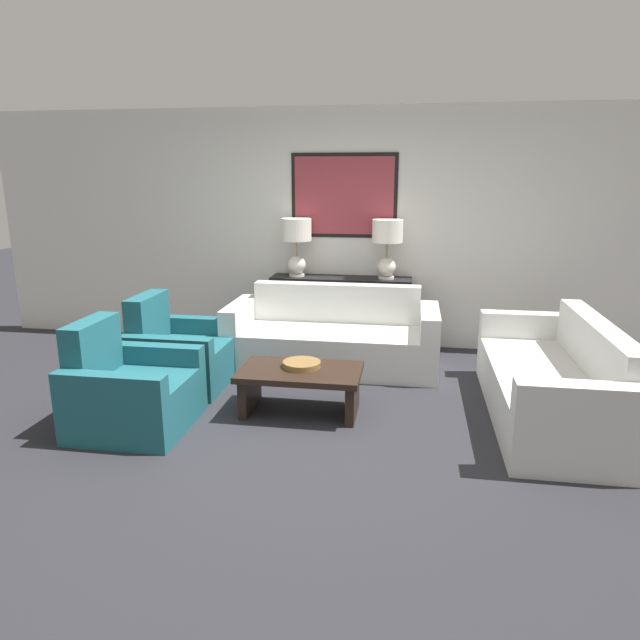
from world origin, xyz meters
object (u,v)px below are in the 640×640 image
console_table (341,313)px  coffee_table (300,381)px  couch_by_side (553,385)px  table_lamp_left (296,239)px  armchair_near_camera (131,392)px  armchair_near_back_wall (179,355)px  couch_by_back_wall (333,340)px  decorative_bowl (302,364)px  table_lamp_right (387,241)px

console_table → coffee_table: 1.87m
couch_by_side → console_table: bearing=139.9°
console_table → table_lamp_left: (-0.50, 0.00, 0.83)m
coffee_table → armchair_near_camera: bearing=-159.2°
console_table → couch_by_side: (1.94, -1.63, -0.13)m
console_table → coffee_table: size_ratio=1.56×
couch_by_side → armchair_near_camera: 3.37m
couch_by_side → coffee_table: bearing=-173.6°
console_table → armchair_near_back_wall: size_ratio=1.80×
couch_by_back_wall → decorative_bowl: couch_by_back_wall is taller
table_lamp_right → armchair_near_camera: size_ratio=0.74×
couch_by_back_wall → armchair_near_back_wall: size_ratio=2.45×
couch_by_back_wall → armchair_near_back_wall: 1.55m
couch_by_back_wall → armchair_near_camera: (-1.35, -1.70, 0.00)m
table_lamp_left → couch_by_back_wall: size_ratio=0.30×
decorative_bowl → armchair_near_back_wall: (-1.26, 0.42, -0.12)m
table_lamp_left → couch_by_side: bearing=-33.8°
console_table → couch_by_side: 2.54m
table_lamp_left → decorative_bowl: 2.03m
table_lamp_right → armchair_near_back_wall: 2.50m
table_lamp_right → coffee_table: (-0.60, -1.86, -0.96)m
armchair_near_back_wall → couch_by_back_wall: bearing=28.9°
console_table → decorative_bowl: console_table is taller
table_lamp_right → armchair_near_back_wall: bearing=-143.2°
table_lamp_left → armchair_near_back_wall: 1.89m
armchair_near_back_wall → armchair_near_camera: same height
couch_by_back_wall → armchair_near_camera: bearing=-128.5°
table_lamp_left → armchair_near_camera: bearing=-110.0°
couch_by_back_wall → couch_by_side: bearing=-27.1°
couch_by_side → armchair_near_camera: bearing=-167.9°
couch_by_side → armchair_near_back_wall: size_ratio=2.45×
table_lamp_left → couch_by_side: size_ratio=0.30×
table_lamp_right → decorative_bowl: bearing=-108.3°
table_lamp_right → couch_by_back_wall: table_lamp_right is taller
couch_by_side → armchair_near_camera: size_ratio=2.45×
couch_by_back_wall → armchair_near_back_wall: armchair_near_back_wall is taller
table_lamp_left → console_table: bearing=0.0°
couch_by_back_wall → console_table: bearing=90.0°
table_lamp_right → couch_by_back_wall: (-0.50, -0.64, -0.95)m
table_lamp_right → couch_by_side: table_lamp_right is taller
table_lamp_left → couch_by_back_wall: 1.25m
couch_by_back_wall → armchair_near_camera: size_ratio=2.45×
table_lamp_right → table_lamp_left: bearing=180.0°
table_lamp_right → couch_by_side: size_ratio=0.30×
coffee_table → armchair_near_camera: size_ratio=1.15×
couch_by_back_wall → couch_by_side: size_ratio=1.00×
table_lamp_right → decorative_bowl: table_lamp_right is taller
armchair_near_back_wall → table_lamp_right: bearing=36.8°
couch_by_side → table_lamp_left: bearing=146.2°
console_table → couch_by_back_wall: (0.00, -0.64, -0.13)m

